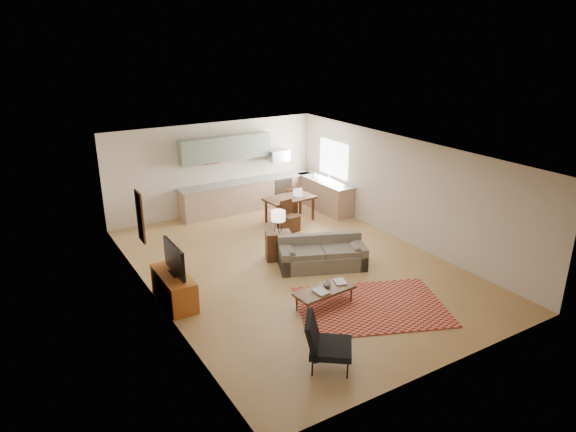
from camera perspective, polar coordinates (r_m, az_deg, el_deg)
room at (r=11.52m, az=0.77°, el=0.50°), size 9.00×9.00×9.00m
kitchen_counter_back at (r=15.68m, az=-4.51°, el=2.34°), size 4.26×0.64×0.92m
kitchen_counter_right at (r=15.71m, az=4.07°, el=2.38°), size 0.64×2.26×0.92m
kitchen_range at (r=16.18m, az=-1.03°, el=2.92°), size 0.62×0.62×0.90m
kitchen_microwave at (r=15.91m, az=-1.09°, el=6.73°), size 0.62×0.40×0.35m
upper_cabinets at (r=15.18m, az=-6.96°, el=7.49°), size 2.80×0.34×0.70m
window_right at (r=15.59m, az=5.08°, el=6.38°), size 0.02×1.40×1.05m
wall_art_left at (r=11.05m, az=-16.08°, el=-0.07°), size 0.06×0.42×1.10m
triptych at (r=15.20m, az=-8.53°, el=6.66°), size 1.70×0.04×0.50m
rug at (r=10.49m, az=9.20°, el=-9.89°), size 3.43×2.94×0.02m
sofa at (r=11.84m, az=3.85°, el=-4.15°), size 2.25×1.61×0.72m
coffee_table at (r=10.32m, az=4.07°, el=-9.05°), size 1.30×0.60×0.38m
book_a at (r=10.05m, az=3.17°, el=-8.58°), size 0.28×0.35×0.03m
book_b at (r=10.49m, az=5.24°, el=-7.34°), size 0.39×0.42×0.02m
vase at (r=10.28m, az=4.36°, el=-7.47°), size 0.16×0.16×0.17m
armchair at (r=8.52m, az=4.79°, el=-13.90°), size 1.09×1.09×0.89m
tv_credenza at (r=10.62m, az=-12.54°, el=-7.84°), size 0.53×1.37×0.63m
tv at (r=10.36m, az=-12.53°, el=-4.68°), size 0.11×1.05×0.63m
console_table at (r=12.26m, az=-1.07°, el=-3.30°), size 0.69×0.58×0.69m
table_lamp at (r=12.03m, az=-1.09°, el=-0.58°), size 0.39×0.39×0.55m
dining_table at (r=14.69m, az=0.19°, el=0.76°), size 1.48×0.92×0.72m
dining_chair_near at (r=13.97m, az=0.26°, el=0.01°), size 0.46×0.48×0.85m
dining_chair_far at (r=15.38m, az=0.13°, el=1.82°), size 0.39×0.41×0.80m
laptop at (r=14.61m, az=1.33°, el=2.59°), size 0.31×0.24×0.23m
soap_bottle at (r=15.81m, az=3.00°, el=4.62°), size 0.09×0.10×0.19m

